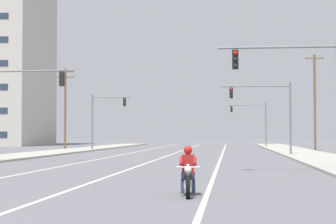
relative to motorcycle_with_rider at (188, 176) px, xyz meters
The scene contains 13 objects.
lane_stripe_center 35.00m from the motorcycle_with_rider, 96.42° to the left, with size 0.16×100.00×0.01m, color beige.
lane_stripe_left 35.72m from the motorcycle_with_rider, 103.18° to the left, with size 0.16×100.00×0.01m, color beige.
lane_stripe_right 34.78m from the motorcycle_with_rider, 89.11° to the left, with size 0.16×100.00×0.01m, color beige.
sidewalk_kerb_right 30.77m from the motorcycle_with_rider, 75.43° to the left, with size 4.40×110.00×0.14m, color #9E998E.
sidewalk_kerb_left 33.48m from the motorcycle_with_rider, 117.20° to the left, with size 4.40×110.00×0.14m, color #9E998E.
motorcycle_with_rider is the anchor object (origin of this frame).
traffic_signal_near_right 12.01m from the motorcycle_with_rider, 66.55° to the left, with size 5.63×0.37×6.20m.
traffic_signal_near_left 23.43m from the motorcycle_with_rider, 122.38° to the left, with size 5.50×0.38×6.20m.
traffic_signal_mid_right 34.05m from the motorcycle_with_rider, 82.22° to the left, with size 5.94×0.57×6.20m.
traffic_signal_mid_left 48.62m from the motorcycle_with_rider, 105.07° to the left, with size 4.28×0.48×6.20m.
traffic_signal_far_right 66.22m from the motorcycle_with_rider, 86.06° to the left, with size 5.64×0.54×6.20m.
utility_pole_right_far 48.81m from the motorcycle_with_rider, 77.78° to the left, with size 1.97×0.26×10.32m.
utility_pole_left_far 54.39m from the motorcycle_with_rider, 109.49° to the left, with size 2.07×0.26×9.56m.
Camera 1 is at (5.01, -7.30, 1.81)m, focal length 63.87 mm.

